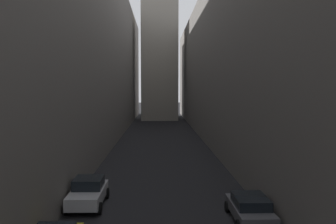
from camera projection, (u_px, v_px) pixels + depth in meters
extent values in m
plane|color=black|center=(161.00, 147.00, 43.41)|extent=(264.00, 264.00, 0.00)
cube|color=slate|center=(59.00, 51.00, 44.36)|extent=(13.33, 108.00, 22.44)
cube|color=slate|center=(267.00, 63.00, 45.11)|extent=(14.96, 108.00, 19.75)
cube|color=gray|center=(160.00, 4.00, 79.41)|extent=(7.74, 7.74, 49.77)
cube|color=#B7B7BC|center=(88.00, 195.00, 21.61)|extent=(1.78, 4.33, 0.69)
cube|color=black|center=(89.00, 183.00, 21.76)|extent=(1.64, 1.84, 0.60)
cylinder|color=black|center=(78.00, 193.00, 23.08)|extent=(0.22, 0.66, 0.66)
cylinder|color=black|center=(107.00, 193.00, 23.12)|extent=(0.22, 0.66, 0.66)
cylinder|color=black|center=(67.00, 209.00, 20.14)|extent=(0.22, 0.66, 0.66)
cylinder|color=black|center=(100.00, 208.00, 20.19)|extent=(0.22, 0.66, 0.66)
cube|color=#4C4C51|center=(250.00, 210.00, 19.12)|extent=(1.78, 4.25, 0.55)
cube|color=black|center=(251.00, 201.00, 18.93)|extent=(1.63, 2.25, 0.49)
cylinder|color=black|center=(227.00, 207.00, 20.55)|extent=(0.22, 0.62, 0.62)
cylinder|color=black|center=(259.00, 206.00, 20.60)|extent=(0.22, 0.62, 0.62)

